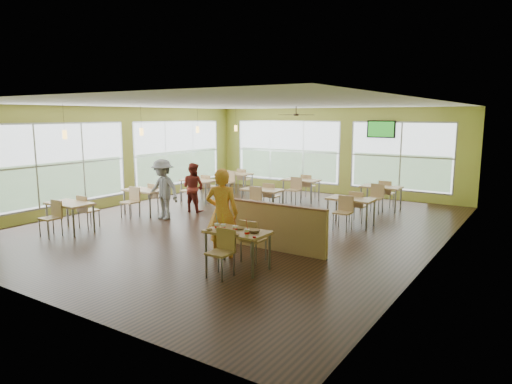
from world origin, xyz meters
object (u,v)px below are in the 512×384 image
(half_wall_divider, at_px, (276,227))
(man_plaid, at_px, (222,213))
(food_basket, at_px, (254,231))
(main_table, at_px, (238,237))

(half_wall_divider, xyz_separation_m, man_plaid, (-0.71, -1.00, 0.41))
(half_wall_divider, height_order, food_basket, half_wall_divider)
(main_table, bearing_deg, man_plaid, 147.58)
(man_plaid, bearing_deg, food_basket, 134.27)
(half_wall_divider, bearing_deg, main_table, -90.00)
(half_wall_divider, height_order, man_plaid, man_plaid)
(food_basket, bearing_deg, man_plaid, 159.15)
(half_wall_divider, relative_size, food_basket, 10.02)
(main_table, xyz_separation_m, food_basket, (0.34, 0.05, 0.15))
(man_plaid, relative_size, food_basket, 7.75)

